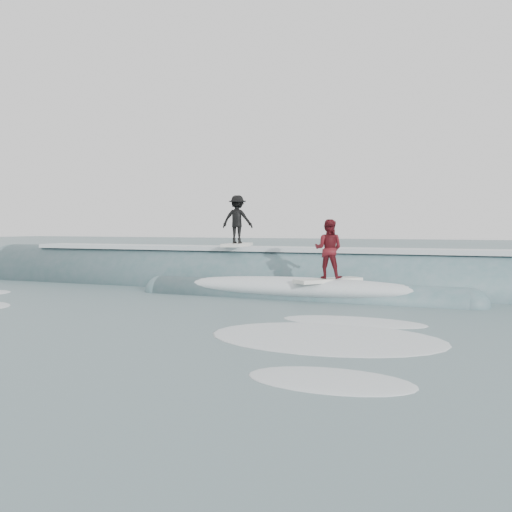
% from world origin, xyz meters
% --- Properties ---
extents(ground, '(160.00, 160.00, 0.00)m').
position_xyz_m(ground, '(0.00, 0.00, 0.00)').
color(ground, '#3E585B').
rests_on(ground, ground).
extents(breaking_wave, '(24.14, 4.07, 2.57)m').
position_xyz_m(breaking_wave, '(0.17, 6.21, 0.03)').
color(breaking_wave, '#3C6165').
rests_on(breaking_wave, ground).
extents(surfer_black, '(1.10, 2.06, 1.70)m').
position_xyz_m(surfer_black, '(-1.09, 6.41, 2.17)').
color(surfer_black, silver).
rests_on(surfer_black, ground).
extents(surfer_red, '(1.66, 1.92, 1.72)m').
position_xyz_m(surfer_red, '(2.64, 4.21, 1.30)').
color(surfer_red, silver).
rests_on(surfer_red, ground).
extents(whitewater, '(14.29, 7.96, 0.10)m').
position_xyz_m(whitewater, '(0.99, -1.26, 0.00)').
color(whitewater, silver).
rests_on(whitewater, ground).
extents(far_swells, '(35.20, 8.65, 0.80)m').
position_xyz_m(far_swells, '(-0.20, 17.65, 0.00)').
color(far_swells, '#3C6165').
rests_on(far_swells, ground).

